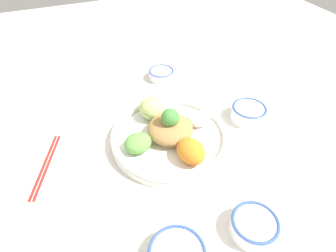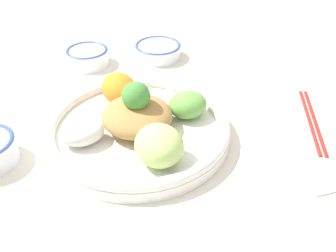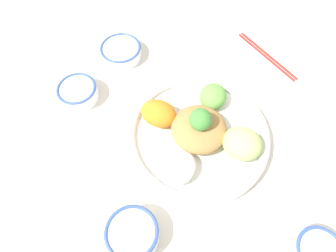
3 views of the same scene
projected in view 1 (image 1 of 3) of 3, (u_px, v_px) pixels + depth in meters
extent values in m
plane|color=silver|center=(156.00, 138.00, 0.78)|extent=(2.40, 2.40, 0.00)
cylinder|color=white|center=(170.00, 138.00, 0.77)|extent=(0.32, 0.32, 0.02)
torus|color=white|center=(170.00, 135.00, 0.76)|extent=(0.32, 0.32, 0.02)
ellipsoid|color=#B7DB7A|center=(153.00, 108.00, 0.80)|extent=(0.09, 0.09, 0.06)
ellipsoid|color=#6BAD4C|center=(138.00, 143.00, 0.71)|extent=(0.08, 0.07, 0.05)
ellipsoid|color=orange|center=(191.00, 151.00, 0.68)|extent=(0.08, 0.09, 0.06)
ellipsoid|color=white|center=(199.00, 119.00, 0.78)|extent=(0.08, 0.07, 0.04)
ellipsoid|color=#AD7F47|center=(170.00, 129.00, 0.74)|extent=(0.12, 0.12, 0.05)
sphere|color=#478E3D|center=(170.00, 117.00, 0.72)|extent=(0.05, 0.05, 0.05)
torus|color=#38569E|center=(177.00, 252.00, 0.52)|extent=(0.11, 0.11, 0.01)
cylinder|color=white|center=(248.00, 113.00, 0.83)|extent=(0.10, 0.10, 0.04)
torus|color=#38569E|center=(249.00, 108.00, 0.82)|extent=(0.10, 0.10, 0.01)
cylinder|color=white|center=(249.00, 109.00, 0.82)|extent=(0.08, 0.08, 0.00)
cylinder|color=white|center=(161.00, 75.00, 1.00)|extent=(0.09, 0.09, 0.03)
torus|color=#38569E|center=(161.00, 71.00, 0.99)|extent=(0.09, 0.09, 0.01)
cylinder|color=maroon|center=(161.00, 72.00, 0.99)|extent=(0.07, 0.07, 0.00)
cylinder|color=white|center=(254.00, 226.00, 0.57)|extent=(0.10, 0.10, 0.04)
torus|color=#38569E|center=(255.00, 222.00, 0.56)|extent=(0.10, 0.10, 0.01)
cylinder|color=#DBB251|center=(255.00, 223.00, 0.56)|extent=(0.08, 0.08, 0.00)
cylinder|color=red|center=(47.00, 165.00, 0.71)|extent=(0.08, 0.20, 0.01)
cylinder|color=red|center=(43.00, 165.00, 0.71)|extent=(0.08, 0.20, 0.01)
ellipsoid|color=silver|center=(333.00, 182.00, 0.67)|extent=(0.05, 0.05, 0.01)
cube|color=silver|center=(63.00, 119.00, 0.84)|extent=(0.08, 0.01, 0.01)
ellipsoid|color=silver|center=(83.00, 114.00, 0.86)|extent=(0.04, 0.04, 0.01)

